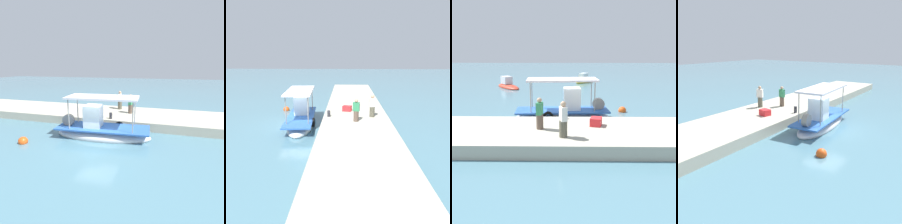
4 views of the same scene
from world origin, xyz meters
The scene contains 8 objects.
ground_plane centered at (0.00, 0.00, 0.00)m, with size 120.00×120.00×0.00m, color slate.
dock_quay centered at (0.00, -4.87, 0.34)m, with size 36.00×5.11×0.68m, color #B4AE9A.
main_fishing_boat centered at (-0.18, -0.53, 0.50)m, with size 6.59×2.48×3.16m.
fisherman_near_bollard centered at (-1.36, -4.84, 1.44)m, with size 0.44×0.52×1.67m.
fisherman_by_crate centered at (-0.11, -6.14, 1.48)m, with size 0.49×0.56×1.75m.
mooring_bollard centered at (-0.20, -2.74, 0.93)m, with size 0.24×0.24×0.49m, color #2D2D33.
cargo_crate centered at (1.64, -4.18, 0.90)m, with size 0.73×0.58×0.44m, color red.
marker_buoy centered at (4.24, 1.80, 0.12)m, with size 0.59×0.59×0.59m.
Camera 1 is at (-4.10, 10.62, 4.75)m, focal length 29.50 mm.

